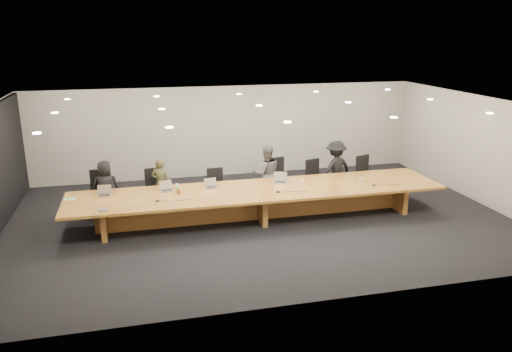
{
  "coord_description": "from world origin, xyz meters",
  "views": [
    {
      "loc": [
        -2.78,
        -11.06,
        4.43
      ],
      "look_at": [
        0.0,
        0.3,
        1.0
      ],
      "focal_mm": 35.0,
      "sensor_mm": 36.0,
      "label": 1
    }
  ],
  "objects_px": {
    "chair_left": "(156,189)",
    "person_c": "(266,174)",
    "laptop_a": "(104,191)",
    "laptop_b": "(167,186)",
    "laptop_d": "(280,178)",
    "conference_table": "(259,198)",
    "mic_right": "(374,185)",
    "person_d": "(335,169)",
    "paper_cup_near": "(302,182)",
    "person_a": "(106,188)",
    "water_bottle": "(177,188)",
    "chair_far_left": "(100,193)",
    "chair_right": "(317,179)",
    "person_b": "(161,184)",
    "paper_cup_far": "(361,179)",
    "chair_mid_right": "(280,180)",
    "chair_mid_left": "(216,187)",
    "amber_mug": "(179,192)",
    "av_box": "(103,210)",
    "mic_center": "(278,192)",
    "laptop_c": "(211,183)",
    "chair_far_right": "(367,175)"
  },
  "relations": [
    {
      "from": "chair_left",
      "to": "person_c",
      "type": "relative_size",
      "value": 0.7
    },
    {
      "from": "chair_left",
      "to": "laptop_a",
      "type": "xyz_separation_m",
      "value": [
        -1.21,
        -0.9,
        0.34
      ]
    },
    {
      "from": "laptop_b",
      "to": "laptop_d",
      "type": "height_order",
      "value": "laptop_d"
    },
    {
      "from": "conference_table",
      "to": "mic_right",
      "type": "bearing_deg",
      "value": -7.26
    },
    {
      "from": "person_d",
      "to": "paper_cup_near",
      "type": "height_order",
      "value": "person_d"
    },
    {
      "from": "person_a",
      "to": "laptop_a",
      "type": "relative_size",
      "value": 4.48
    },
    {
      "from": "water_bottle",
      "to": "person_a",
      "type": "bearing_deg",
      "value": 150.39
    },
    {
      "from": "chair_far_left",
      "to": "mic_right",
      "type": "xyz_separation_m",
      "value": [
        6.58,
        -1.54,
        0.19
      ]
    },
    {
      "from": "person_c",
      "to": "laptop_b",
      "type": "distance_m",
      "value": 2.78
    },
    {
      "from": "chair_right",
      "to": "person_d",
      "type": "height_order",
      "value": "person_d"
    },
    {
      "from": "person_b",
      "to": "paper_cup_far",
      "type": "xyz_separation_m",
      "value": [
        4.93,
        -1.17,
        0.12
      ]
    },
    {
      "from": "conference_table",
      "to": "water_bottle",
      "type": "distance_m",
      "value": 1.98
    },
    {
      "from": "person_b",
      "to": "mic_right",
      "type": "xyz_separation_m",
      "value": [
        5.09,
        -1.6,
        0.09
      ]
    },
    {
      "from": "chair_left",
      "to": "mic_right",
      "type": "relative_size",
      "value": 9.16
    },
    {
      "from": "laptop_d",
      "to": "mic_right",
      "type": "height_order",
      "value": "laptop_d"
    },
    {
      "from": "paper_cup_near",
      "to": "chair_mid_right",
      "type": "bearing_deg",
      "value": 106.44
    },
    {
      "from": "chair_far_left",
      "to": "paper_cup_near",
      "type": "distance_m",
      "value": 5.0
    },
    {
      "from": "chair_mid_left",
      "to": "laptop_a",
      "type": "xyz_separation_m",
      "value": [
        -2.75,
        -0.8,
        0.37
      ]
    },
    {
      "from": "chair_far_left",
      "to": "water_bottle",
      "type": "bearing_deg",
      "value": -25.46
    },
    {
      "from": "chair_right",
      "to": "laptop_b",
      "type": "relative_size",
      "value": 3.46
    },
    {
      "from": "person_c",
      "to": "amber_mug",
      "type": "height_order",
      "value": "person_c"
    },
    {
      "from": "chair_right",
      "to": "av_box",
      "type": "height_order",
      "value": "chair_right"
    },
    {
      "from": "amber_mug",
      "to": "paper_cup_near",
      "type": "height_order",
      "value": "amber_mug"
    },
    {
      "from": "chair_far_left",
      "to": "paper_cup_near",
      "type": "bearing_deg",
      "value": -8.93
    },
    {
      "from": "av_box",
      "to": "person_b",
      "type": "bearing_deg",
      "value": 63.51
    },
    {
      "from": "chair_left",
      "to": "laptop_b",
      "type": "xyz_separation_m",
      "value": [
        0.24,
        -0.87,
        0.34
      ]
    },
    {
      "from": "av_box",
      "to": "person_a",
      "type": "bearing_deg",
      "value": 99.48
    },
    {
      "from": "water_bottle",
      "to": "paper_cup_near",
      "type": "bearing_deg",
      "value": -0.65
    },
    {
      "from": "chair_right",
      "to": "person_b",
      "type": "height_order",
      "value": "person_b"
    },
    {
      "from": "chair_mid_left",
      "to": "paper_cup_near",
      "type": "distance_m",
      "value": 2.25
    },
    {
      "from": "chair_far_left",
      "to": "paper_cup_far",
      "type": "height_order",
      "value": "chair_far_left"
    },
    {
      "from": "person_a",
      "to": "person_d",
      "type": "bearing_deg",
      "value": 178.81
    },
    {
      "from": "chair_right",
      "to": "paper_cup_far",
      "type": "relative_size",
      "value": 11.99
    },
    {
      "from": "laptop_a",
      "to": "av_box",
      "type": "height_order",
      "value": "laptop_a"
    },
    {
      "from": "paper_cup_near",
      "to": "mic_center",
      "type": "xyz_separation_m",
      "value": [
        -0.77,
        -0.5,
        -0.03
      ]
    },
    {
      "from": "laptop_d",
      "to": "person_c",
      "type": "bearing_deg",
      "value": 116.26
    },
    {
      "from": "chair_far_left",
      "to": "laptop_c",
      "type": "bearing_deg",
      "value": -14.15
    },
    {
      "from": "person_a",
      "to": "person_b",
      "type": "xyz_separation_m",
      "value": [
        1.34,
        0.08,
        -0.02
      ]
    },
    {
      "from": "chair_far_right",
      "to": "mic_center",
      "type": "xyz_separation_m",
      "value": [
        -3.03,
        -1.48,
        0.22
      ]
    },
    {
      "from": "laptop_b",
      "to": "av_box",
      "type": "distance_m",
      "value": 1.76
    },
    {
      "from": "laptop_b",
      "to": "laptop_d",
      "type": "xyz_separation_m",
      "value": [
        2.8,
        -0.0,
        0.01
      ]
    },
    {
      "from": "laptop_c",
      "to": "amber_mug",
      "type": "xyz_separation_m",
      "value": [
        -0.81,
        -0.24,
        -0.07
      ]
    },
    {
      "from": "chair_mid_right",
      "to": "paper_cup_far",
      "type": "relative_size",
      "value": 13.22
    },
    {
      "from": "conference_table",
      "to": "paper_cup_near",
      "type": "bearing_deg",
      "value": 9.07
    },
    {
      "from": "chair_far_left",
      "to": "person_d",
      "type": "height_order",
      "value": "person_d"
    },
    {
      "from": "av_box",
      "to": "chair_right",
      "type": "bearing_deg",
      "value": 26.95
    },
    {
      "from": "water_bottle",
      "to": "chair_mid_right",
      "type": "bearing_deg",
      "value": 18.72
    },
    {
      "from": "chair_mid_left",
      "to": "chair_far_right",
      "type": "xyz_separation_m",
      "value": [
        4.26,
        -0.0,
        0.05
      ]
    },
    {
      "from": "person_d",
      "to": "paper_cup_near",
      "type": "xyz_separation_m",
      "value": [
        -1.31,
        -1.01,
        0.01
      ]
    },
    {
      "from": "chair_far_left",
      "to": "person_a",
      "type": "xyz_separation_m",
      "value": [
        0.15,
        -0.02,
        0.13
      ]
    }
  ]
}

